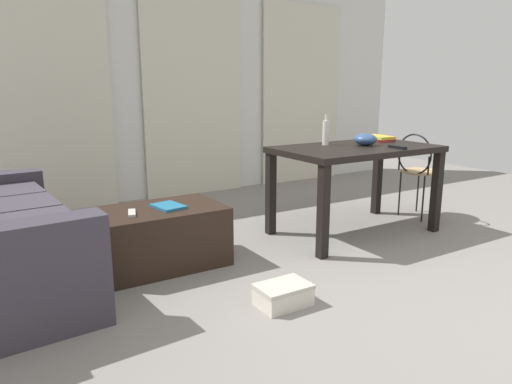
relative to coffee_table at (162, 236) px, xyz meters
name	(u,v)px	position (x,y,z in m)	size (l,w,h in m)	color
ground_plane	(307,243)	(1.19, -0.17, -0.21)	(8.83, 8.83, 0.00)	gray
wall_back	(191,87)	(1.19, 2.07, 1.03)	(6.08, 0.10, 2.48)	silver
curtains	(194,96)	(1.19, 1.99, 0.93)	(4.32, 0.03, 2.28)	beige
coffee_table	(162,236)	(0.00, 0.00, 0.00)	(0.87, 0.56, 0.42)	black
craft_table	(356,158)	(1.71, -0.15, 0.45)	(1.38, 0.80, 0.76)	black
wire_chair	(418,166)	(2.55, -0.12, 0.30)	(0.39, 0.40, 0.83)	tan
bottle_near	(326,132)	(1.54, 0.06, 0.66)	(0.06, 0.06, 0.26)	beige
bowl	(366,139)	(1.82, -0.14, 0.60)	(0.19, 0.19, 0.10)	#2D4C7A
book_stack	(378,138)	(2.18, 0.06, 0.57)	(0.20, 0.30, 0.05)	red
tv_remote_on_table	(397,147)	(1.90, -0.42, 0.56)	(0.04, 0.18, 0.02)	black
tv_remote_primary	(132,213)	(-0.22, -0.06, 0.22)	(0.05, 0.17, 0.02)	#B7B7B2
magazine	(168,206)	(0.05, -0.02, 0.22)	(0.17, 0.24, 0.02)	#1E668C
shoebox	(283,295)	(0.37, -0.99, -0.15)	(0.31, 0.22, 0.13)	beige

